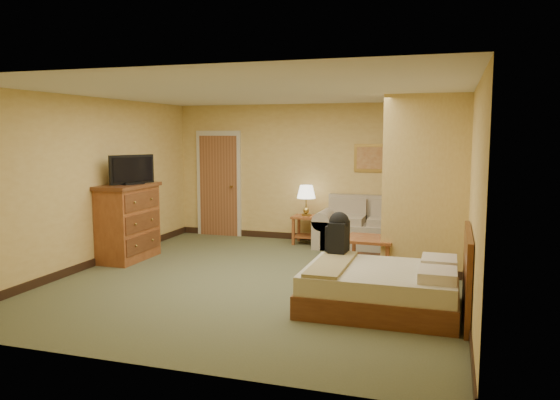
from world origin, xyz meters
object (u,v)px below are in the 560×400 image
at_px(coffee_table, 370,246).
at_px(dresser, 128,222).
at_px(loveseat, 367,232).
at_px(bed, 387,287).

bearing_deg(coffee_table, dresser, -170.82).
bearing_deg(loveseat, coffee_table, -79.77).
bearing_deg(dresser, coffee_table, 9.18).
xyz_separation_m(dresser, bed, (4.30, -1.30, -0.36)).
distance_m(coffee_table, bed, 1.97).
bearing_deg(bed, coffee_table, 103.85).
bearing_deg(bed, dresser, 163.24).
distance_m(coffee_table, dresser, 3.89).
bearing_deg(bed, loveseat, 102.32).
relative_size(loveseat, bed, 0.98).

